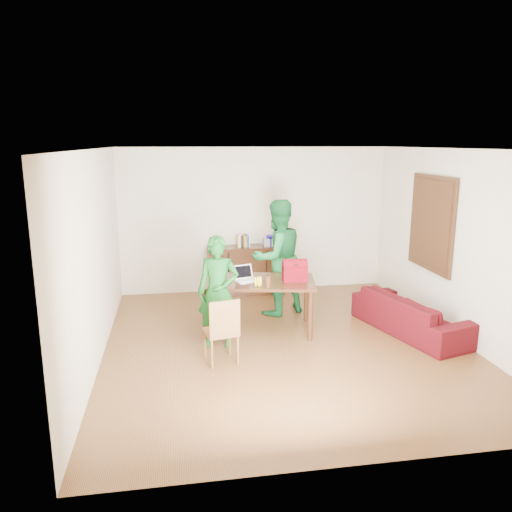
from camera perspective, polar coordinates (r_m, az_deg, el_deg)
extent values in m
cube|color=#442A11|center=(7.18, 3.40, -10.39)|extent=(5.00, 5.50, 0.10)
cube|color=white|center=(6.60, 3.73, 12.55)|extent=(5.00, 5.50, 0.10)
cube|color=beige|center=(9.46, -0.23, 4.17)|extent=(5.00, 0.10, 2.70)
cube|color=beige|center=(4.18, 12.21, -7.55)|extent=(5.00, 0.10, 2.70)
cube|color=beige|center=(6.67, -18.32, -0.20)|extent=(0.10, 5.50, 2.70)
cube|color=beige|center=(7.72, 22.33, 1.20)|extent=(0.10, 5.50, 2.70)
cube|color=#3F2614|center=(8.24, 19.40, 3.54)|extent=(0.04, 1.28, 1.48)
cube|color=#4C2717|center=(8.23, 19.22, 3.54)|extent=(0.01, 1.18, 1.36)
cube|color=black|center=(9.33, -1.15, -1.60)|extent=(1.40, 0.45, 0.90)
cube|color=black|center=(9.15, -4.27, 1.42)|extent=(0.20, 0.14, 0.14)
cube|color=silver|center=(9.28, 1.58, 1.62)|extent=(0.24, 0.22, 0.14)
ellipsoid|color=#1C1799|center=(9.26, 1.59, 2.26)|extent=(0.14, 0.14, 0.07)
cube|color=black|center=(7.42, 0.25, -2.95)|extent=(1.81, 1.23, 0.04)
cylinder|color=black|center=(7.22, -5.83, -6.72)|extent=(0.07, 0.07, 0.74)
cylinder|color=black|center=(7.19, 6.24, -6.81)|extent=(0.07, 0.07, 0.74)
cylinder|color=black|center=(7.95, -5.15, -4.84)|extent=(0.07, 0.07, 0.74)
cylinder|color=black|center=(7.93, 5.77, -4.91)|extent=(0.07, 0.07, 0.74)
cube|color=brown|center=(6.49, -4.03, -8.63)|extent=(0.47, 0.45, 0.05)
cube|color=brown|center=(6.25, -3.60, -7.10)|extent=(0.39, 0.11, 0.45)
imported|color=#125119|center=(6.87, -4.35, -4.12)|extent=(0.63, 0.48, 1.56)
imported|color=#16652D|center=(8.13, 2.44, -0.18)|extent=(1.12, 1.01, 1.90)
cube|color=white|center=(7.37, -1.05, -2.83)|extent=(0.36, 0.30, 0.02)
cube|color=black|center=(7.34, -1.06, -1.99)|extent=(0.32, 0.17, 0.20)
cylinder|color=#542A13|center=(7.04, 1.41, -2.86)|extent=(0.06, 0.06, 0.19)
cube|color=maroon|center=(7.37, 4.44, -1.87)|extent=(0.37, 0.23, 0.26)
imported|color=#340609|center=(7.83, 17.33, -6.34)|extent=(1.26, 2.08, 0.57)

